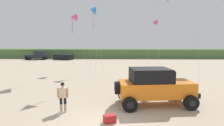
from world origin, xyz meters
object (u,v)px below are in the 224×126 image
(distant_pickup, at_px, (37,55))
(person_watching, at_px, (63,95))
(cooler_box, at_px, (110,119))
(kite_pink_ribbon, at_px, (156,24))
(distant_sedan, at_px, (63,57))
(kite_black_sled, at_px, (94,12))
(kite_yellow_diamond, at_px, (73,18))
(jeep, at_px, (154,86))

(distant_pickup, bearing_deg, person_watching, -64.98)
(cooler_box, relative_size, kite_pink_ribbon, 0.08)
(cooler_box, bearing_deg, distant_sedan, 83.91)
(person_watching, bearing_deg, cooler_box, -26.97)
(cooler_box, height_order, kite_pink_ribbon, kite_pink_ribbon)
(distant_pickup, distance_m, kite_black_sled, 24.58)
(distant_sedan, bearing_deg, kite_pink_ribbon, -25.90)
(person_watching, xyz_separation_m, distant_sedan, (-8.99, 31.91, -0.34))
(kite_pink_ribbon, bearing_deg, distant_sedan, 139.24)
(distant_sedan, xyz_separation_m, kite_yellow_diamond, (6.28, -16.95, 6.46))
(cooler_box, distance_m, kite_pink_ribbon, 20.08)
(distant_pickup, bearing_deg, jeep, -56.77)
(kite_black_sled, bearing_deg, distant_pickup, 129.98)
(kite_black_sled, bearing_deg, kite_yellow_diamond, 162.80)
(person_watching, height_order, distant_pickup, distant_pickup)
(jeep, relative_size, distant_sedan, 1.18)
(distant_pickup, bearing_deg, kite_yellow_diamond, -54.45)
(kite_yellow_diamond, height_order, kite_black_sled, kite_black_sled)
(person_watching, height_order, kite_yellow_diamond, kite_yellow_diamond)
(kite_yellow_diamond, bearing_deg, person_watching, -79.71)
(distant_sedan, bearing_deg, jeep, -50.24)
(jeep, height_order, cooler_box, jeep)
(cooler_box, height_order, kite_black_sled, kite_black_sled)
(distant_sedan, height_order, kite_black_sled, kite_black_sled)
(kite_pink_ribbon, xyz_separation_m, kite_black_sled, (-8.34, -2.75, 1.20))
(person_watching, distance_m, kite_yellow_diamond, 16.39)
(jeep, bearing_deg, person_watching, -166.10)
(jeep, distance_m, distant_sedan, 33.76)
(person_watching, distance_m, distant_sedan, 33.15)
(kite_pink_ribbon, bearing_deg, kite_yellow_diamond, -170.60)
(person_watching, distance_m, kite_black_sled, 15.59)
(jeep, height_order, kite_pink_ribbon, kite_pink_ribbon)
(person_watching, bearing_deg, jeep, 13.90)
(distant_sedan, relative_size, kite_black_sled, 0.50)
(distant_sedan, bearing_deg, kite_yellow_diamond, -54.82)
(person_watching, relative_size, distant_sedan, 0.40)
(jeep, bearing_deg, cooler_box, -135.13)
(jeep, xyz_separation_m, distant_sedan, (-14.21, 30.62, -0.60))
(jeep, bearing_deg, kite_black_sled, 111.55)
(cooler_box, relative_size, distant_pickup, 0.12)
(cooler_box, bearing_deg, jeep, 19.56)
(jeep, relative_size, kite_yellow_diamond, 0.65)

